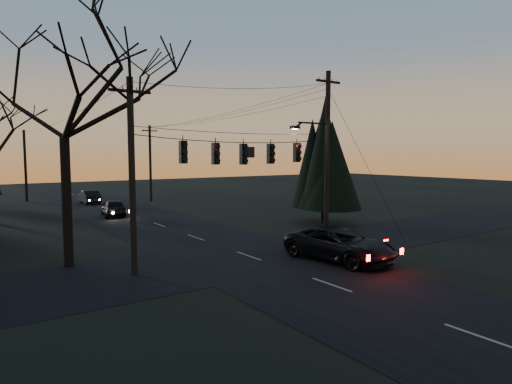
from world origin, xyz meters
TOP-DOWN VIEW (x-y plane):
  - ground_plane at (0.00, 0.00)m, footprint 160.00×160.00m
  - main_road at (0.00, 20.00)m, footprint 8.00×120.00m
  - cross_road at (0.00, 10.00)m, footprint 60.00×7.00m
  - utility_pole_right at (5.50, 10.00)m, footprint 5.00×0.30m
  - utility_pole_left at (-6.00, 10.00)m, footprint 1.80×0.30m
  - utility_pole_far_r at (5.50, 38.00)m, footprint 1.80×0.30m
  - utility_pole_far_l at (-6.00, 46.00)m, footprint 0.30×0.30m
  - span_signal_assembly at (-0.24, 10.00)m, footprint 11.50×0.44m
  - bare_tree_left at (-8.05, 13.13)m, footprint 9.31×9.31m
  - evergreen_right at (10.73, 15.71)m, footprint 4.71×4.71m
  - suv_near at (3.20, 6.68)m, footprint 3.32×6.01m
  - sedan_oncoming_a at (-1.44, 28.59)m, footprint 2.36×4.52m
  - sedan_oncoming_b at (-0.80, 39.61)m, footprint 1.54×4.38m

SIDE VIEW (x-z plane):
  - ground_plane at x=0.00m, z-range 0.00..0.00m
  - utility_pole_right at x=5.50m, z-range -5.00..5.00m
  - utility_pole_left at x=-6.00m, z-range -4.25..4.25m
  - utility_pole_far_r at x=5.50m, z-range -4.25..4.25m
  - utility_pole_far_l at x=-6.00m, z-range -4.00..4.00m
  - cross_road at x=0.00m, z-range 0.00..0.02m
  - main_road at x=0.00m, z-range 0.00..0.02m
  - sedan_oncoming_b at x=-0.80m, z-range 0.00..1.44m
  - sedan_oncoming_a at x=-1.44m, z-range 0.00..1.47m
  - suv_near at x=3.20m, z-range 0.00..1.59m
  - evergreen_right at x=10.73m, z-range 0.59..9.44m
  - span_signal_assembly at x=-0.24m, z-range 4.56..6.07m
  - bare_tree_left at x=-8.05m, z-range 2.39..14.42m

